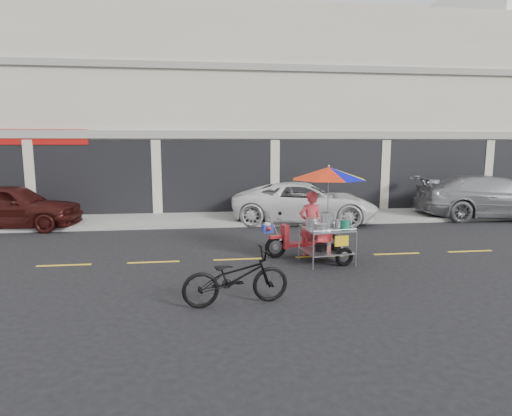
{
  "coord_description": "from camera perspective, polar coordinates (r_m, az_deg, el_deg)",
  "views": [
    {
      "loc": [
        -2.87,
        -9.94,
        2.73
      ],
      "look_at": [
        -1.5,
        0.6,
        1.15
      ],
      "focal_mm": 30.0,
      "sensor_mm": 36.0,
      "label": 1
    }
  ],
  "objects": [
    {
      "name": "white_pickup",
      "position": [
        15.19,
        6.49,
        0.74
      ],
      "size": [
        5.45,
        3.37,
        1.41
      ],
      "primitive_type": "imported",
      "rotation": [
        0.0,
        0.0,
        1.35
      ],
      "color": "white",
      "rests_on": "ground"
    },
    {
      "name": "silver_pickup",
      "position": [
        18.12,
        28.95,
        1.28
      ],
      "size": [
        5.76,
        2.97,
        1.6
      ],
      "primitive_type": "imported",
      "rotation": [
        0.0,
        0.0,
        1.43
      ],
      "color": "gray",
      "rests_on": "ground"
    },
    {
      "name": "near_bicycle",
      "position": [
        7.41,
        -2.71,
        -9.2
      ],
      "size": [
        1.92,
        0.89,
        0.97
      ],
      "primitive_type": "imported",
      "rotation": [
        0.0,
        0.0,
        1.71
      ],
      "color": "black",
      "rests_on": "ground"
    },
    {
      "name": "centerline",
      "position": [
        10.7,
        8.47,
        -6.4
      ],
      "size": [
        42.0,
        0.1,
        0.01
      ],
      "primitive_type": "cube",
      "color": "gold",
      "rests_on": "ground"
    },
    {
      "name": "maroon_sedan",
      "position": [
        16.0,
        -29.96,
        0.2
      ],
      "size": [
        4.51,
        2.12,
        1.49
      ],
      "primitive_type": "imported",
      "rotation": [
        0.0,
        0.0,
        1.49
      ],
      "color": "black",
      "rests_on": "ground"
    },
    {
      "name": "food_vendor_rig",
      "position": [
        10.14,
        8.65,
        1.01
      ],
      "size": [
        2.46,
        1.98,
        2.28
      ],
      "rotation": [
        0.0,
        0.0,
        0.15
      ],
      "color": "black",
      "rests_on": "ground"
    },
    {
      "name": "ground",
      "position": [
        10.7,
        8.46,
        -6.42
      ],
      "size": [
        90.0,
        90.0,
        0.0
      ],
      "primitive_type": "plane",
      "color": "black"
    },
    {
      "name": "sidewalk",
      "position": [
        15.92,
        3.08,
        -1.15
      ],
      "size": [
        45.0,
        3.0,
        0.15
      ],
      "primitive_type": "cube",
      "color": "gray",
      "rests_on": "ground"
    },
    {
      "name": "shophouse_block",
      "position": [
        21.35,
        8.25,
        12.43
      ],
      "size": [
        36.0,
        8.11,
        10.4
      ],
      "color": "beige",
      "rests_on": "ground"
    }
  ]
}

